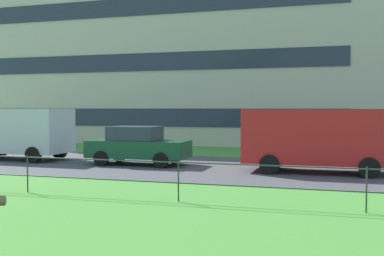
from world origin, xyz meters
name	(u,v)px	position (x,y,z in m)	size (l,w,h in m)	color
street_strip	(182,166)	(0.00, 17.68, 0.00)	(80.00, 7.76, 0.01)	#4C4C51
park_fence	(99,170)	(0.00, 10.91, 0.67)	(38.43, 0.04, 1.00)	#333833
panel_van_far_left	(14,131)	(-7.82, 17.76, 1.27)	(5.05, 2.20, 2.24)	silver
car_dark_green_left	(138,145)	(-1.81, 17.55, 0.78)	(4.02, 1.85, 1.54)	#194C2D
panel_van_center	(317,136)	(5.13, 17.23, 1.27)	(5.00, 2.10, 2.24)	red
apartment_building_background	(183,43)	(-5.00, 33.12, 7.04)	(27.63, 12.04, 14.08)	beige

